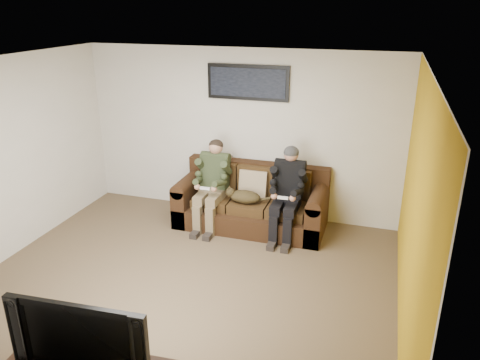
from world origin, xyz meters
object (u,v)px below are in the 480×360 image
(person_left, at_px, (212,179))
(television, at_px, (86,332))
(framed_poster, at_px, (248,82))
(sofa, at_px, (252,203))
(cat, at_px, (244,196))
(person_right, at_px, (288,188))

(person_left, height_order, television, person_left)
(framed_poster, bearing_deg, sofa, -62.65)
(person_left, xyz_separation_m, cat, (0.51, -0.06, -0.19))
(television, bearing_deg, person_right, 72.81)
(television, bearing_deg, cat, 82.68)
(sofa, xyz_separation_m, framed_poster, (-0.20, 0.39, 1.76))
(sofa, bearing_deg, person_left, -161.99)
(person_right, height_order, cat, person_right)
(framed_poster, bearing_deg, cat, -77.88)
(person_left, distance_m, framed_poster, 1.53)
(framed_poster, bearing_deg, person_left, -123.03)
(person_right, bearing_deg, person_left, -179.98)
(person_right, bearing_deg, framed_poster, 143.46)
(person_left, distance_m, television, 3.61)
(person_left, height_order, cat, person_left)
(cat, xyz_separation_m, television, (-0.21, -3.54, 0.24))
(sofa, bearing_deg, framed_poster, 117.35)
(person_right, bearing_deg, sofa, 162.03)
(sofa, distance_m, framed_poster, 1.81)
(sofa, bearing_deg, television, -94.23)
(sofa, xyz_separation_m, person_left, (-0.57, -0.19, 0.39))
(person_left, bearing_deg, television, -85.34)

